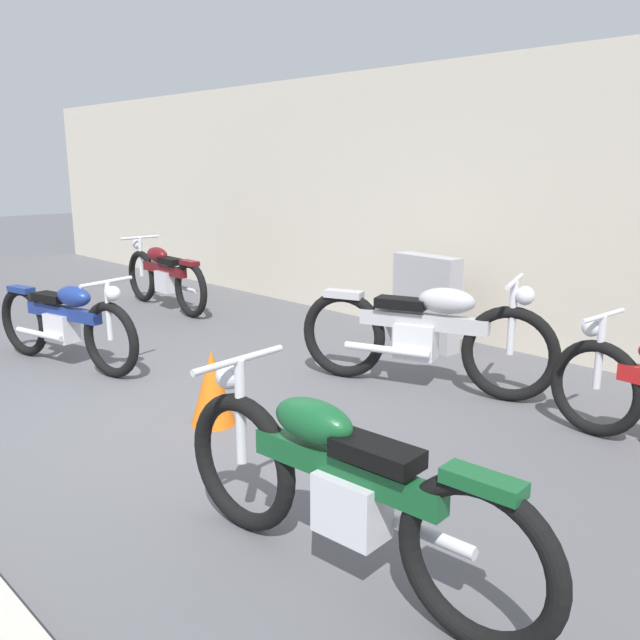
% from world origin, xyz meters
% --- Properties ---
extents(ground_plane, '(40.00, 40.00, 0.00)m').
position_xyz_m(ground_plane, '(0.00, 0.00, 0.00)').
color(ground_plane, '#56565B').
extents(building_wall, '(18.00, 0.30, 2.84)m').
position_xyz_m(building_wall, '(0.00, 3.73, 1.42)').
color(building_wall, beige).
rests_on(building_wall, ground_plane).
extents(stone_marker, '(0.74, 0.24, 0.94)m').
position_xyz_m(stone_marker, '(0.29, 3.05, 0.47)').
color(stone_marker, '#9E9EA3').
rests_on(stone_marker, ground_plane).
extents(traffic_cone, '(0.32, 0.32, 0.55)m').
position_xyz_m(traffic_cone, '(0.49, 0.31, 0.28)').
color(traffic_cone, orange).
rests_on(traffic_cone, ground_plane).
extents(motorcycle_blue, '(1.89, 0.66, 0.86)m').
position_xyz_m(motorcycle_blue, '(-1.60, 0.16, 0.42)').
color(motorcycle_blue, black).
rests_on(motorcycle_blue, ground_plane).
extents(motorcycle_silver, '(2.07, 0.96, 0.98)m').
position_xyz_m(motorcycle_silver, '(1.07, 2.01, 0.47)').
color(motorcycle_silver, black).
rests_on(motorcycle_silver, ground_plane).
extents(motorcycle_green, '(2.05, 0.57, 0.92)m').
position_xyz_m(motorcycle_green, '(2.41, -0.34, 0.44)').
color(motorcycle_green, black).
rests_on(motorcycle_green, ground_plane).
extents(motorcycle_maroon, '(1.96, 0.55, 0.88)m').
position_xyz_m(motorcycle_maroon, '(-3.15, 2.13, 0.42)').
color(motorcycle_maroon, black).
rests_on(motorcycle_maroon, ground_plane).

